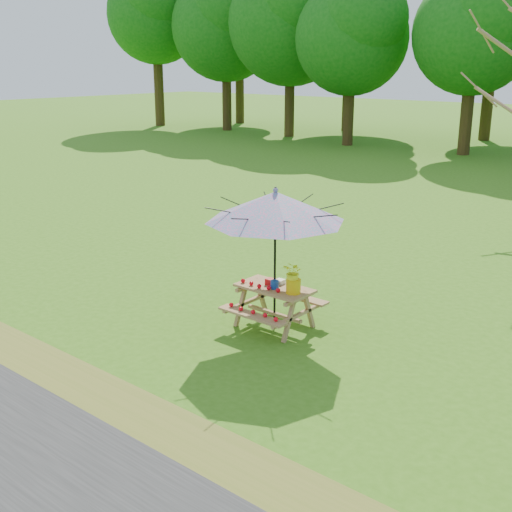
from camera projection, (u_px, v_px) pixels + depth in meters
The scene contains 6 objects.
ground at pixel (131, 294), 11.62m from camera, with size 120.00×120.00×0.00m, color #3C7315.
picnic_table at pixel (274, 307), 10.10m from camera, with size 1.20×1.32×0.67m.
patio_umbrella at pixel (275, 207), 9.64m from camera, with size 2.28×2.28×2.25m.
produce_bins at pixel (275, 283), 10.02m from camera, with size 0.30×0.36×0.13m.
tomatoes_row at pixel (260, 286), 9.96m from camera, with size 0.77×0.13×0.07m, color red, non-canonical shape.
flower_bucket at pixel (294, 276), 9.66m from camera, with size 0.31×0.27×0.50m.
Camera 1 is at (8.74, -6.93, 4.03)m, focal length 45.00 mm.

